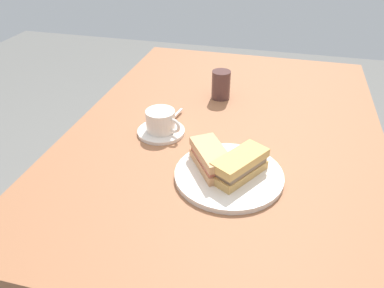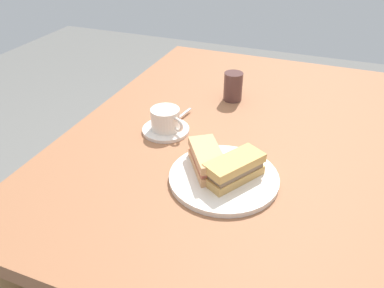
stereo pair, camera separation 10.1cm
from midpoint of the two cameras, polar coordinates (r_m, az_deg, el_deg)
name	(u,v)px [view 2 (the right image)]	position (r m, az deg, el deg)	size (l,w,h in m)	color
dining_table	(230,156)	(1.20, 8.25, -1.88)	(1.30, 0.92, 0.77)	#905A3A
sandwich_plate	(224,178)	(0.94, 7.93, -5.18)	(0.27, 0.27, 0.01)	silver
sandwich_front	(234,169)	(0.91, 9.61, -3.84)	(0.16, 0.13, 0.06)	tan
sandwich_back	(206,159)	(0.94, 5.30, -2.43)	(0.15, 0.13, 0.06)	tan
coffee_saucer	(166,130)	(1.12, -1.42, 2.10)	(0.14, 0.14, 0.01)	silver
coffee_cup	(166,119)	(1.10, -1.39, 3.80)	(0.09, 0.11, 0.06)	silver
spoon	(180,117)	(1.18, 0.59, 4.09)	(0.10, 0.03, 0.01)	silver
drinking_glass	(233,87)	(1.31, 8.48, 8.56)	(0.06, 0.06, 0.10)	#4F312E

